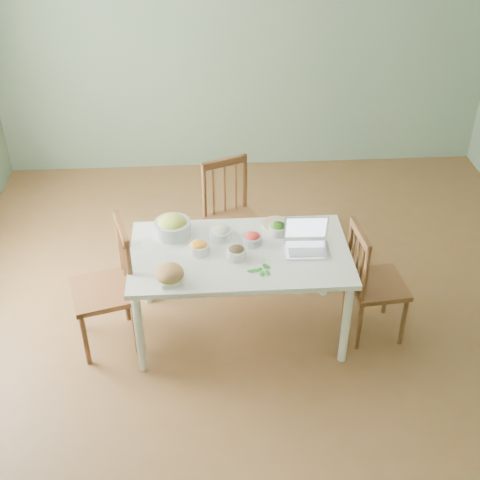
{
  "coord_description": "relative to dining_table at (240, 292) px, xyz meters",
  "views": [
    {
      "loc": [
        -0.46,
        -3.7,
        3.3
      ],
      "look_at": [
        -0.22,
        -0.14,
        0.81
      ],
      "focal_mm": 47.74,
      "sensor_mm": 36.0,
      "label": 1
    }
  ],
  "objects": [
    {
      "name": "bowl_onion",
      "position": [
        -0.13,
        0.18,
        0.4
      ],
      "size": [
        0.2,
        0.2,
        0.09
      ],
      "primitive_type": null,
      "rotation": [
        0.0,
        0.0,
        0.18
      ],
      "color": "white",
      "rests_on": "dining_table"
    },
    {
      "name": "wall_back",
      "position": [
        0.22,
        2.64,
        0.99
      ],
      "size": [
        5.0,
        0.0,
        2.7
      ],
      "primitive_type": "cube",
      "color": "slate",
      "rests_on": "ground"
    },
    {
      "name": "basil_bunch",
      "position": [
        0.11,
        -0.22,
        0.37
      ],
      "size": [
        0.18,
        0.18,
        0.02
      ],
      "primitive_type": null,
      "color": "#184E17",
      "rests_on": "dining_table"
    },
    {
      "name": "chair_far",
      "position": [
        0.01,
        0.75,
        0.12
      ],
      "size": [
        0.54,
        0.53,
        0.96
      ],
      "primitive_type": null,
      "rotation": [
        0.0,
        0.0,
        0.38
      ],
      "color": "#4C2712",
      "rests_on": "floor"
    },
    {
      "name": "flatbread",
      "position": [
        0.29,
        0.31,
        0.37
      ],
      "size": [
        0.21,
        0.21,
        0.02
      ],
      "primitive_type": "cylinder",
      "rotation": [
        0.0,
        0.0,
        0.02
      ],
      "color": "beige",
      "rests_on": "dining_table"
    },
    {
      "name": "bowl_redpep",
      "position": [
        0.09,
        0.09,
        0.4
      ],
      "size": [
        0.18,
        0.18,
        0.08
      ],
      "primitive_type": null,
      "rotation": [
        0.0,
        0.0,
        -0.4
      ],
      "color": "red",
      "rests_on": "dining_table"
    },
    {
      "name": "floor",
      "position": [
        0.22,
        0.14,
        -0.36
      ],
      "size": [
        5.0,
        5.0,
        0.0
      ],
      "primitive_type": "cube",
      "color": "brown",
      "rests_on": "ground"
    },
    {
      "name": "laptop",
      "position": [
        0.46,
        -0.02,
        0.46
      ],
      "size": [
        0.32,
        0.26,
        0.22
      ],
      "primitive_type": null,
      "rotation": [
        0.0,
        0.0,
        -0.04
      ],
      "color": "silver",
      "rests_on": "dining_table"
    },
    {
      "name": "bowl_carrot",
      "position": [
        -0.28,
        0.02,
        0.4
      ],
      "size": [
        0.18,
        0.18,
        0.08
      ],
      "primitive_type": null,
      "rotation": [
        0.0,
        0.0,
        -0.21
      ],
      "color": "orange",
      "rests_on": "dining_table"
    },
    {
      "name": "dining_table",
      "position": [
        0.0,
        0.0,
        0.0
      ],
      "size": [
        1.52,
        0.86,
        0.71
      ],
      "primitive_type": null,
      "color": "white",
      "rests_on": "floor"
    },
    {
      "name": "chair_left",
      "position": [
        -0.97,
        -0.06,
        0.13
      ],
      "size": [
        0.51,
        0.53,
        0.98
      ],
      "primitive_type": null,
      "rotation": [
        0.0,
        0.0,
        -1.31
      ],
      "color": "#4C2712",
      "rests_on": "floor"
    },
    {
      "name": "bowl_mushroom",
      "position": [
        -0.03,
        -0.07,
        0.4
      ],
      "size": [
        0.17,
        0.17,
        0.09
      ],
      "primitive_type": null,
      "rotation": [
        0.0,
        0.0,
        0.24
      ],
      "color": "black",
      "rests_on": "dining_table"
    },
    {
      "name": "bowl_squash",
      "position": [
        -0.46,
        0.24,
        0.43
      ],
      "size": [
        0.29,
        0.29,
        0.15
      ],
      "primitive_type": null,
      "rotation": [
        0.0,
        0.0,
        -0.14
      ],
      "color": "#D0C852",
      "rests_on": "dining_table"
    },
    {
      "name": "bread_boule",
      "position": [
        -0.47,
        -0.29,
        0.42
      ],
      "size": [
        0.23,
        0.23,
        0.12
      ],
      "primitive_type": "ellipsoid",
      "rotation": [
        0.0,
        0.0,
        -0.29
      ],
      "color": "#A2824A",
      "rests_on": "dining_table"
    },
    {
      "name": "bowl_broccoli",
      "position": [
        0.29,
        0.21,
        0.4
      ],
      "size": [
        0.17,
        0.17,
        0.09
      ],
      "primitive_type": null,
      "rotation": [
        0.0,
        0.0,
        -0.3
      ],
      "color": "black",
      "rests_on": "dining_table"
    },
    {
      "name": "chair_right",
      "position": [
        0.98,
        -0.08,
        0.1
      ],
      "size": [
        0.42,
        0.44,
        0.91
      ],
      "primitive_type": null,
      "rotation": [
        0.0,
        0.0,
        1.66
      ],
      "color": "#4C2712",
      "rests_on": "floor"
    },
    {
      "name": "butter_stick",
      "position": [
        -0.47,
        -0.35,
        0.37
      ],
      "size": [
        0.13,
        0.07,
        0.03
      ],
      "primitive_type": "cube",
      "rotation": [
        0.0,
        0.0,
        0.29
      ],
      "color": "beige",
      "rests_on": "dining_table"
    }
  ]
}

